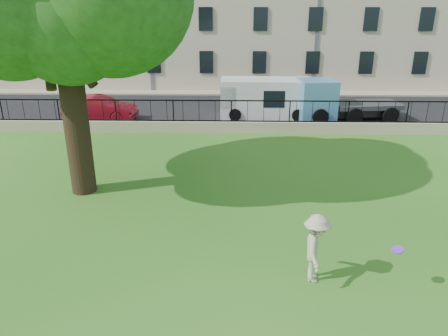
{
  "coord_description": "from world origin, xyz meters",
  "views": [
    {
      "loc": [
        0.17,
        -10.0,
        6.6
      ],
      "look_at": [
        -0.16,
        3.5,
        1.32
      ],
      "focal_mm": 35.0,
      "sensor_mm": 36.0,
      "label": 1
    }
  ],
  "objects_px": {
    "man": "(316,248)",
    "blue_truck": "(347,100)",
    "red_sedan": "(100,108)",
    "frisbee": "(398,250)",
    "white_van": "(266,98)"
  },
  "relations": [
    {
      "from": "red_sedan",
      "to": "blue_truck",
      "type": "bearing_deg",
      "value": -83.72
    },
    {
      "from": "man",
      "to": "blue_truck",
      "type": "xyz_separation_m",
      "value": [
        4.38,
        15.54,
        0.27
      ]
    },
    {
      "from": "red_sedan",
      "to": "white_van",
      "type": "xyz_separation_m",
      "value": [
        9.57,
        1.0,
        0.42
      ]
    },
    {
      "from": "blue_truck",
      "to": "man",
      "type": "bearing_deg",
      "value": -112.6
    },
    {
      "from": "red_sedan",
      "to": "blue_truck",
      "type": "relative_size",
      "value": 0.75
    },
    {
      "from": "man",
      "to": "red_sedan",
      "type": "distance_m",
      "value": 18.01
    },
    {
      "from": "frisbee",
      "to": "blue_truck",
      "type": "distance_m",
      "value": 16.14
    },
    {
      "from": "frisbee",
      "to": "red_sedan",
      "type": "xyz_separation_m",
      "value": [
        -11.57,
        15.54,
        -0.44
      ]
    },
    {
      "from": "man",
      "to": "white_van",
      "type": "relative_size",
      "value": 0.34
    },
    {
      "from": "frisbee",
      "to": "red_sedan",
      "type": "bearing_deg",
      "value": 126.67
    },
    {
      "from": "man",
      "to": "red_sedan",
      "type": "bearing_deg",
      "value": 40.79
    },
    {
      "from": "red_sedan",
      "to": "white_van",
      "type": "distance_m",
      "value": 9.63
    },
    {
      "from": "red_sedan",
      "to": "frisbee",
      "type": "bearing_deg",
      "value": -138.64
    },
    {
      "from": "man",
      "to": "blue_truck",
      "type": "bearing_deg",
      "value": -7.74
    },
    {
      "from": "man",
      "to": "red_sedan",
      "type": "height_order",
      "value": "man"
    }
  ]
}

